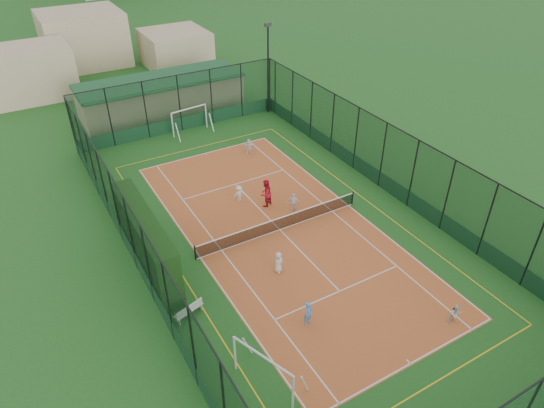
{
  "coord_description": "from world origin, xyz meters",
  "views": [
    {
      "loc": [
        -12.81,
        -21.16,
        18.84
      ],
      "look_at": [
        0.16,
        1.27,
        1.2
      ],
      "focal_mm": 32.0,
      "sensor_mm": 36.0,
      "label": 1
    }
  ],
  "objects_px": {
    "futsal_goal_far": "(190,121)",
    "coach": "(266,193)",
    "floodlight_ne": "(268,70)",
    "futsal_goal_near": "(263,372)",
    "child_near_left": "(279,262)",
    "child_near_mid": "(308,313)",
    "child_far_left": "(239,193)",
    "white_bench": "(189,310)",
    "child_far_right": "(294,202)",
    "child_far_back": "(249,146)",
    "clubhouse": "(161,95)",
    "child_near_right": "(455,314)"
  },
  "relations": [
    {
      "from": "futsal_goal_far",
      "to": "coach",
      "type": "bearing_deg",
      "value": -96.74
    },
    {
      "from": "floodlight_ne",
      "to": "futsal_goal_near",
      "type": "relative_size",
      "value": 2.46
    },
    {
      "from": "futsal_goal_far",
      "to": "child_near_left",
      "type": "relative_size",
      "value": 2.58
    },
    {
      "from": "child_near_mid",
      "to": "child_far_left",
      "type": "xyz_separation_m",
      "value": [
        2.04,
        11.72,
        -0.12
      ]
    },
    {
      "from": "child_near_left",
      "to": "child_far_left",
      "type": "height_order",
      "value": "child_near_left"
    },
    {
      "from": "white_bench",
      "to": "futsal_goal_far",
      "type": "bearing_deg",
      "value": 51.04
    },
    {
      "from": "floodlight_ne",
      "to": "child_near_mid",
      "type": "distance_m",
      "value": 26.82
    },
    {
      "from": "floodlight_ne",
      "to": "child_far_left",
      "type": "bearing_deg",
      "value": -127.18
    },
    {
      "from": "futsal_goal_far",
      "to": "child_far_right",
      "type": "xyz_separation_m",
      "value": [
        1.39,
        -14.85,
        -0.4
      ]
    },
    {
      "from": "futsal_goal_near",
      "to": "child_far_back",
      "type": "relative_size",
      "value": 2.73
    },
    {
      "from": "clubhouse",
      "to": "child_near_left",
      "type": "bearing_deg",
      "value": -94.66
    },
    {
      "from": "futsal_goal_near",
      "to": "child_far_right",
      "type": "xyz_separation_m",
      "value": [
        8.44,
        10.91,
        -0.38
      ]
    },
    {
      "from": "coach",
      "to": "child_far_back",
      "type": "bearing_deg",
      "value": -133.58
    },
    {
      "from": "clubhouse",
      "to": "child_far_right",
      "type": "relative_size",
      "value": 10.94
    },
    {
      "from": "futsal_goal_far",
      "to": "child_far_back",
      "type": "distance_m",
      "value": 6.61
    },
    {
      "from": "futsal_goal_near",
      "to": "child_far_right",
      "type": "height_order",
      "value": "futsal_goal_near"
    },
    {
      "from": "child_far_back",
      "to": "coach",
      "type": "relative_size",
      "value": 0.62
    },
    {
      "from": "child_far_back",
      "to": "child_near_right",
      "type": "bearing_deg",
      "value": 107.34
    },
    {
      "from": "white_bench",
      "to": "child_far_right",
      "type": "distance_m",
      "value": 11.04
    },
    {
      "from": "child_near_right",
      "to": "coach",
      "type": "height_order",
      "value": "coach"
    },
    {
      "from": "clubhouse",
      "to": "white_bench",
      "type": "bearing_deg",
      "value": -106.72
    },
    {
      "from": "clubhouse",
      "to": "coach",
      "type": "height_order",
      "value": "clubhouse"
    },
    {
      "from": "child_near_mid",
      "to": "coach",
      "type": "distance_m",
      "value": 10.84
    },
    {
      "from": "floodlight_ne",
      "to": "white_bench",
      "type": "relative_size",
      "value": 5.04
    },
    {
      "from": "clubhouse",
      "to": "child_near_mid",
      "type": "distance_m",
      "value": 29.59
    },
    {
      "from": "futsal_goal_near",
      "to": "futsal_goal_far",
      "type": "distance_m",
      "value": 26.71
    },
    {
      "from": "floodlight_ne",
      "to": "futsal_goal_far",
      "type": "distance_m",
      "value": 8.67
    },
    {
      "from": "futsal_goal_near",
      "to": "child_far_left",
      "type": "xyz_separation_m",
      "value": [
        5.82,
        13.83,
        -0.46
      ]
    },
    {
      "from": "white_bench",
      "to": "child_near_left",
      "type": "relative_size",
      "value": 1.24
    },
    {
      "from": "coach",
      "to": "child_far_left",
      "type": "bearing_deg",
      "value": -71.08
    },
    {
      "from": "child_near_mid",
      "to": "child_near_right",
      "type": "xyz_separation_m",
      "value": [
        6.45,
        -3.63,
        -0.14
      ]
    },
    {
      "from": "child_far_right",
      "to": "coach",
      "type": "distance_m",
      "value": 2.01
    },
    {
      "from": "clubhouse",
      "to": "futsal_goal_near",
      "type": "height_order",
      "value": "clubhouse"
    },
    {
      "from": "futsal_goal_far",
      "to": "coach",
      "type": "xyz_separation_m",
      "value": [
        0.09,
        -13.34,
        -0.1
      ]
    },
    {
      "from": "white_bench",
      "to": "child_far_left",
      "type": "xyz_separation_m",
      "value": [
        7.05,
        8.24,
        0.16
      ]
    },
    {
      "from": "child_near_mid",
      "to": "child_far_left",
      "type": "height_order",
      "value": "child_near_mid"
    },
    {
      "from": "futsal_goal_far",
      "to": "clubhouse",
      "type": "bearing_deg",
      "value": 87.69
    },
    {
      "from": "child_near_left",
      "to": "child_far_right",
      "type": "distance_m",
      "value": 6.1
    },
    {
      "from": "clubhouse",
      "to": "child_near_mid",
      "type": "xyz_separation_m",
      "value": [
        -2.79,
        -29.44,
        -0.84
      ]
    },
    {
      "from": "floodlight_ne",
      "to": "child_far_back",
      "type": "xyz_separation_m",
      "value": [
        -5.47,
        -6.43,
        -3.5
      ]
    },
    {
      "from": "child_near_mid",
      "to": "child_far_right",
      "type": "height_order",
      "value": "child_near_mid"
    },
    {
      "from": "child_near_right",
      "to": "child_far_right",
      "type": "height_order",
      "value": "child_far_right"
    },
    {
      "from": "child_near_mid",
      "to": "child_near_right",
      "type": "distance_m",
      "value": 7.41
    },
    {
      "from": "child_near_mid",
      "to": "child_far_back",
      "type": "distance_m",
      "value": 18.58
    },
    {
      "from": "floodlight_ne",
      "to": "clubhouse",
      "type": "xyz_separation_m",
      "value": [
        -8.6,
        5.4,
        -2.55
      ]
    },
    {
      "from": "white_bench",
      "to": "child_near_mid",
      "type": "height_order",
      "value": "child_near_mid"
    },
    {
      "from": "futsal_goal_far",
      "to": "child_far_back",
      "type": "bearing_deg",
      "value": -73.48
    },
    {
      "from": "floodlight_ne",
      "to": "futsal_goal_far",
      "type": "xyz_separation_m",
      "value": [
        -8.11,
        -0.39,
        -3.02
      ]
    },
    {
      "from": "white_bench",
      "to": "child_near_left",
      "type": "distance_m",
      "value": 5.78
    },
    {
      "from": "white_bench",
      "to": "futsal_goal_near",
      "type": "distance_m",
      "value": 5.76
    }
  ]
}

